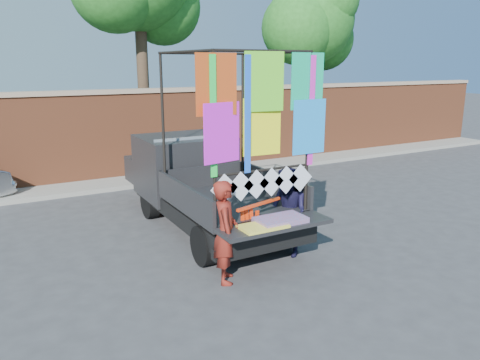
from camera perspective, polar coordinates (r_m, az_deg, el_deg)
ground at (r=8.14m, az=0.32°, el=-10.15°), size 90.00×90.00×0.00m
brick_wall at (r=14.09m, az=-13.82°, el=5.48°), size 30.00×0.45×2.61m
curb at (r=13.67m, az=-12.73°, el=-0.13°), size 30.00×1.20×0.12m
tree_right at (r=18.41m, az=8.83°, el=18.35°), size 4.20×3.30×6.62m
pickup_truck at (r=10.08m, az=-5.48°, el=-0.05°), size 2.24×5.62×3.54m
woman at (r=7.24m, az=-1.76°, el=-6.34°), size 0.60×0.70×1.63m
man at (r=8.28m, az=5.87°, el=-3.93°), size 0.68×0.83×1.58m
streamer_bundle at (r=7.64m, az=1.67°, el=-4.53°), size 0.97×0.32×0.68m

